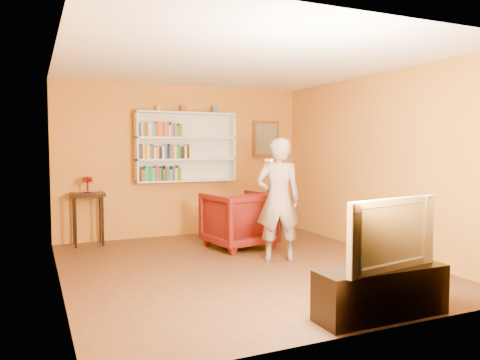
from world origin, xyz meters
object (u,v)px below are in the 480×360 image
at_px(bookshelf, 185,147).
at_px(television, 383,233).
at_px(console_table, 88,202).
at_px(armchair, 239,220).
at_px(person, 278,200).
at_px(ruby_lustre, 87,181).
at_px(tv_cabinet, 381,292).

bearing_deg(bookshelf, television, -84.58).
distance_m(console_table, armchair, 2.47).
xyz_separation_m(bookshelf, console_table, (-1.70, -0.16, -0.89)).
relative_size(armchair, person, 0.57).
bearing_deg(person, armchair, -63.58).
height_order(console_table, ruby_lustre, ruby_lustre).
xyz_separation_m(console_table, tv_cabinet, (2.14, -4.50, -0.47)).
bearing_deg(armchair, console_table, -37.57).
bearing_deg(bookshelf, tv_cabinet, -84.58).
distance_m(person, tv_cabinet, 2.39).
distance_m(console_table, ruby_lustre, 0.34).
bearing_deg(armchair, tv_cabinet, 80.42).
xyz_separation_m(armchair, tv_cabinet, (-0.02, -3.33, -0.21)).
relative_size(person, tv_cabinet, 1.31).
xyz_separation_m(tv_cabinet, television, (0.00, 0.00, 0.57)).
xyz_separation_m(bookshelf, armchair, (0.46, -1.33, -1.15)).
bearing_deg(television, ruby_lustre, 105.38).
relative_size(bookshelf, ruby_lustre, 6.77).
bearing_deg(person, tv_cabinet, 104.30).
distance_m(ruby_lustre, television, 4.99).
xyz_separation_m(person, tv_cabinet, (-0.16, -2.31, -0.63)).
bearing_deg(ruby_lustre, armchair, -28.32).
bearing_deg(ruby_lustre, tv_cabinet, -64.53).
relative_size(bookshelf, tv_cabinet, 1.37).
bearing_deg(person, bookshelf, -57.16).
bearing_deg(armchair, bookshelf, -80.06).
xyz_separation_m(ruby_lustre, person, (2.31, -2.19, -0.18)).
height_order(ruby_lustre, armchair, ruby_lustre).
relative_size(tv_cabinet, television, 1.15).
height_order(bookshelf, television, bookshelf).
xyz_separation_m(bookshelf, person, (0.61, -2.35, -0.73)).
distance_m(bookshelf, console_table, 1.93).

